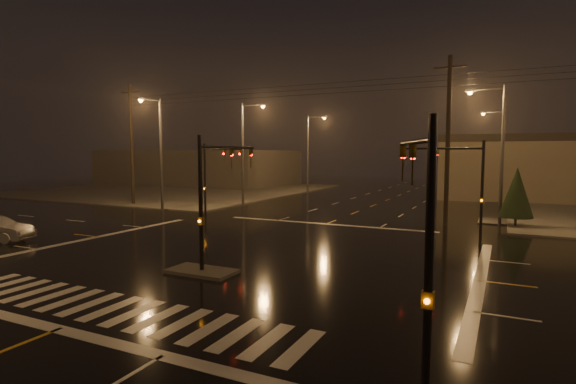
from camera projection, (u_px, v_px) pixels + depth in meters
name	position (u px, v px, depth m)	size (l,w,h in m)	color
ground	(249.00, 254.00, 23.21)	(140.00, 140.00, 0.00)	black
sidewalk_nw	(176.00, 190.00, 63.16)	(36.00, 36.00, 0.12)	#403E39
median_island	(202.00, 271.00, 19.62)	(3.00, 1.60, 0.15)	#403E39
crosswalk	(112.00, 308.00, 15.15)	(15.00, 2.60, 0.01)	beige
stop_bar_near	(59.00, 329.00, 13.36)	(16.00, 0.50, 0.01)	beige
stop_bar_far	(326.00, 224.00, 33.05)	(16.00, 0.50, 0.01)	beige
commercial_block	(199.00, 167.00, 75.85)	(30.00, 18.00, 5.60)	#433F3B
signal_mast_median	(213.00, 186.00, 20.13)	(0.25, 4.59, 6.00)	black
signal_mast_ne	(465.00, 176.00, 27.80)	(4.84, 1.86, 6.00)	black
signal_mast_nw	(212.00, 171.00, 36.10)	(4.84, 1.86, 6.00)	black
signal_mast_se	(422.00, 224.00, 9.69)	(1.55, 3.87, 6.00)	black
streetlight_1	(245.00, 147.00, 43.70)	(2.77, 0.32, 10.00)	#38383A
streetlight_2	(310.00, 148.00, 58.02)	(2.77, 0.32, 10.00)	#38383A
streetlight_3	(498.00, 145.00, 32.14)	(2.77, 0.32, 10.00)	#38383A
streetlight_4	(501.00, 148.00, 50.04)	(2.77, 0.32, 10.00)	#38383A
streetlight_5	(158.00, 146.00, 39.70)	(0.32, 2.77, 10.00)	#38383A
utility_pole_0	(132.00, 144.00, 44.81)	(2.20, 0.32, 12.00)	black
utility_pole_1	(448.00, 140.00, 31.71)	(2.20, 0.32, 12.00)	black
conifer_0	(517.00, 192.00, 31.48)	(2.28, 2.28, 4.26)	black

